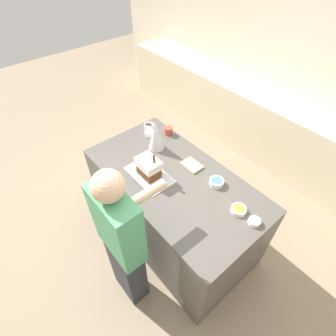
# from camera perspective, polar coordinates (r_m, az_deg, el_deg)

# --- Properties ---
(ground_plane) EXTENTS (12.00, 12.00, 0.00)m
(ground_plane) POSITION_cam_1_polar(r_m,az_deg,el_deg) (3.20, 1.03, -13.64)
(ground_plane) COLOR gray
(wall_back) EXTENTS (8.00, 0.05, 2.60)m
(wall_back) POSITION_cam_1_polar(r_m,az_deg,el_deg) (3.91, 29.35, 18.07)
(wall_back) COLOR beige
(wall_back) RESTS_ON ground_plane
(back_cabinet_block) EXTENTS (6.00, 0.60, 0.93)m
(back_cabinet_block) POSITION_cam_1_polar(r_m,az_deg,el_deg) (4.03, 23.13, 6.76)
(back_cabinet_block) COLOR beige
(back_cabinet_block) RESTS_ON ground_plane
(kitchen_island) EXTENTS (1.79, 0.95, 0.94)m
(kitchen_island) POSITION_cam_1_polar(r_m,az_deg,el_deg) (2.81, 1.15, -8.64)
(kitchen_island) COLOR #514C47
(kitchen_island) RESTS_ON ground_plane
(baking_tray) EXTENTS (0.47, 0.27, 0.01)m
(baking_tray) POSITION_cam_1_polar(r_m,az_deg,el_deg) (2.47, -4.11, -1.50)
(baking_tray) COLOR #B2B2BC
(baking_tray) RESTS_ON kitchen_island
(gingerbread_house) EXTENTS (0.22, 0.16, 0.27)m
(gingerbread_house) POSITION_cam_1_polar(r_m,az_deg,el_deg) (2.40, -4.23, 0.19)
(gingerbread_house) COLOR brown
(gingerbread_house) RESTS_ON baking_tray
(decorative_tree) EXTENTS (0.16, 0.16, 0.33)m
(decorative_tree) POSITION_cam_1_polar(r_m,az_deg,el_deg) (2.65, -2.64, 7.17)
(decorative_tree) COLOR silver
(decorative_tree) RESTS_ON kitchen_island
(candy_bowl_near_tray_right) EXTENTS (0.11, 0.11, 0.04)m
(candy_bowl_near_tray_right) POSITION_cam_1_polar(r_m,az_deg,el_deg) (3.03, -4.16, 9.17)
(candy_bowl_near_tray_right) COLOR white
(candy_bowl_near_tray_right) RESTS_ON kitchen_island
(candy_bowl_center_rear) EXTENTS (0.13, 0.13, 0.04)m
(candy_bowl_center_rear) POSITION_cam_1_polar(r_m,az_deg,el_deg) (2.26, 15.13, -8.74)
(candy_bowl_center_rear) COLOR white
(candy_bowl_center_rear) RESTS_ON kitchen_island
(candy_bowl_far_left) EXTENTS (0.11, 0.11, 0.05)m
(candy_bowl_far_left) POSITION_cam_1_polar(r_m,az_deg,el_deg) (2.91, -4.03, 7.60)
(candy_bowl_far_left) COLOR white
(candy_bowl_far_left) RESTS_ON kitchen_island
(candy_bowl_far_right) EXTENTS (0.10, 0.10, 0.04)m
(candy_bowl_far_right) POSITION_cam_1_polar(r_m,az_deg,el_deg) (2.23, 18.29, -10.99)
(candy_bowl_far_right) COLOR white
(candy_bowl_far_right) RESTS_ON kitchen_island
(candy_bowl_behind_tray) EXTENTS (0.13, 0.13, 0.05)m
(candy_bowl_behind_tray) POSITION_cam_1_polar(r_m,az_deg,el_deg) (2.41, 10.53, -3.01)
(candy_bowl_behind_tray) COLOR white
(candy_bowl_behind_tray) RESTS_ON kitchen_island
(cookbook) EXTENTS (0.19, 0.14, 0.02)m
(cookbook) POSITION_cam_1_polar(r_m,az_deg,el_deg) (2.56, 5.20, 0.63)
(cookbook) COLOR #CCB78C
(cookbook) RESTS_ON kitchen_island
(mug) EXTENTS (0.09, 0.09, 0.08)m
(mug) POSITION_cam_1_polar(r_m,az_deg,el_deg) (2.92, 0.10, 8.12)
(mug) COLOR #B24238
(mug) RESTS_ON kitchen_island
(person) EXTENTS (0.43, 0.54, 1.65)m
(person) POSITION_cam_1_polar(r_m,az_deg,el_deg) (2.18, -9.88, -15.87)
(person) COLOR #333338
(person) RESTS_ON ground_plane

